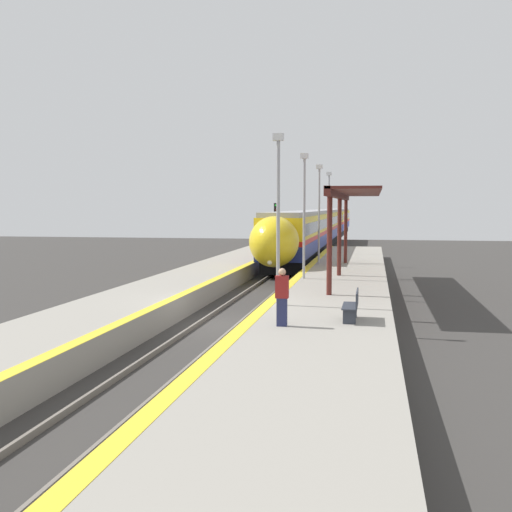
{
  "coord_description": "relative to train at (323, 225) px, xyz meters",
  "views": [
    {
      "loc": [
        5.33,
        -21.91,
        4.19
      ],
      "look_at": [
        0.56,
        3.97,
        2.15
      ],
      "focal_mm": 45.0,
      "sensor_mm": 36.0,
      "label": 1
    }
  ],
  "objects": [
    {
      "name": "lamppost_farthest",
      "position": [
        2.17,
        -23.08,
        1.93
      ],
      "size": [
        0.36,
        0.2,
        5.74
      ],
      "color": "#9E9EA3",
      "rests_on": "platform_right"
    },
    {
      "name": "lamppost_far",
      "position": [
        2.17,
        -31.18,
        1.93
      ],
      "size": [
        0.36,
        0.2,
        5.74
      ],
      "color": "#9E9EA3",
      "rests_on": "platform_right"
    },
    {
      "name": "ground_plane",
      "position": [
        0.0,
        -46.74,
        -2.2
      ],
      "size": [
        120.0,
        120.0,
        0.0
      ],
      "primitive_type": "plane",
      "color": "#383533"
    },
    {
      "name": "lamppost_mid",
      "position": [
        2.17,
        -39.28,
        1.93
      ],
      "size": [
        0.36,
        0.2,
        5.74
      ],
      "color": "#9E9EA3",
      "rests_on": "platform_right"
    },
    {
      "name": "train",
      "position": [
        0.0,
        0.0,
        0.0
      ],
      "size": [
        2.82,
        72.46,
        3.84
      ],
      "color": "black",
      "rests_on": "ground_plane"
    },
    {
      "name": "platform_left",
      "position": [
        -3.35,
        -46.74,
        -1.77
      ],
      "size": [
        3.49,
        64.0,
        0.87
      ],
      "color": "gray",
      "rests_on": "ground_plane"
    },
    {
      "name": "station_canopy",
      "position": [
        4.27,
        -37.61,
        2.44
      ],
      "size": [
        2.02,
        16.91,
        4.06
      ],
      "color": "#511E19",
      "rests_on": "platform_right"
    },
    {
      "name": "platform_right",
      "position": [
        3.78,
        -46.74,
        -1.77
      ],
      "size": [
        4.34,
        64.0,
        0.87
      ],
      "color": "gray",
      "rests_on": "ground_plane"
    },
    {
      "name": "rail_left",
      "position": [
        -0.72,
        -46.74,
        -2.13
      ],
      "size": [
        0.08,
        90.0,
        0.15
      ],
      "primitive_type": "cube",
      "color": "slate",
      "rests_on": "ground_plane"
    },
    {
      "name": "person_waiting",
      "position": [
        2.84,
        -51.15,
        -0.5
      ],
      "size": [
        0.36,
        0.22,
        1.62
      ],
      "color": "navy",
      "rests_on": "platform_right"
    },
    {
      "name": "rail_right",
      "position": [
        0.72,
        -46.74,
        -2.13
      ],
      "size": [
        0.08,
        90.0,
        0.15
      ],
      "primitive_type": "cube",
      "color": "slate",
      "rests_on": "ground_plane"
    },
    {
      "name": "railway_signal",
      "position": [
        -2.23,
        -19.08,
        0.52
      ],
      "size": [
        0.28,
        0.28,
        4.46
      ],
      "color": "#59595E",
      "rests_on": "ground_plane"
    },
    {
      "name": "platform_bench",
      "position": [
        4.76,
        -49.95,
        -0.87
      ],
      "size": [
        0.44,
        1.51,
        0.89
      ],
      "color": "#2D333D",
      "rests_on": "platform_right"
    },
    {
      "name": "lamppost_near",
      "position": [
        2.17,
        -47.38,
        1.93
      ],
      "size": [
        0.36,
        0.2,
        5.74
      ],
      "color": "#9E9EA3",
      "rests_on": "platform_right"
    }
  ]
}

